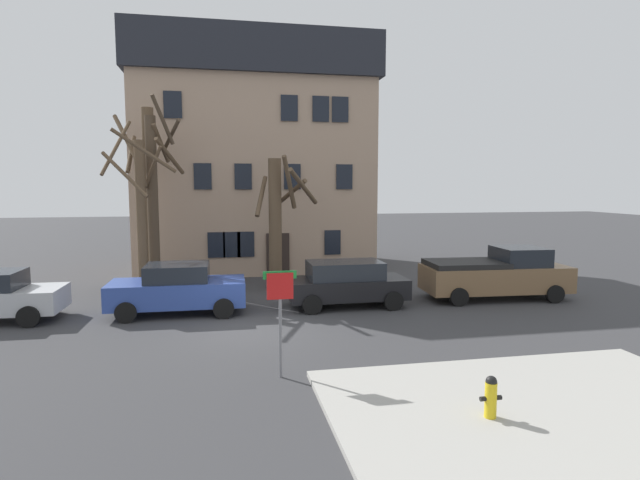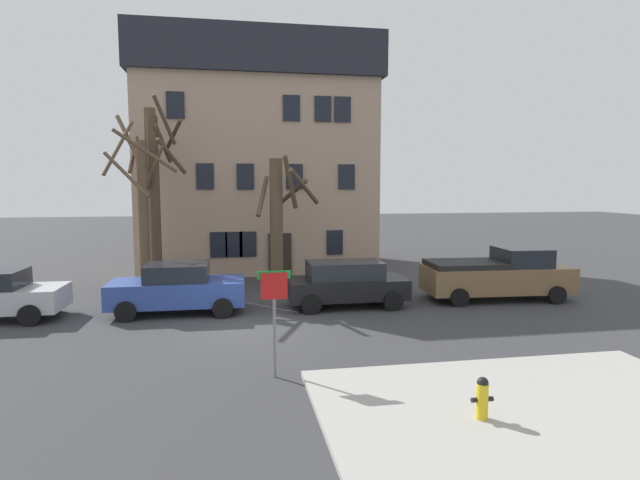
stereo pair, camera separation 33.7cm
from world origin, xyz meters
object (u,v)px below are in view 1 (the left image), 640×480
object	(u,v)px
tree_bare_near	(140,209)
bicycle_leaning	(158,282)
car_black_wagon	(346,283)
car_blue_sedan	(178,289)
tree_bare_end	(277,218)
fire_hydrant	(491,396)
building_main	(254,155)
street_sign_pole	(280,303)
tree_bare_mid	(150,193)
tree_bare_far	(153,198)
pickup_truck_brown	(496,274)

from	to	relation	value
tree_bare_near	bicycle_leaning	distance (m)	3.23
car_black_wagon	car_blue_sedan	bearing A→B (deg)	179.38
tree_bare_end	fire_hydrant	world-z (taller)	tree_bare_end
tree_bare_near	car_blue_sedan	xyz separation A→B (m)	(1.63, -3.38, -2.61)
building_main	bicycle_leaning	bearing A→B (deg)	-127.45
tree_bare_end	fire_hydrant	size ratio (longest dim) A/B	7.09
tree_bare_end	car_black_wagon	world-z (taller)	tree_bare_end
car_black_wagon	fire_hydrant	xyz separation A→B (m)	(0.39, -9.44, -0.34)
building_main	fire_hydrant	distance (m)	20.36
tree_bare_near	street_sign_pole	xyz separation A→B (m)	(4.40, -9.87, -1.73)
tree_bare_mid	tree_bare_end	size ratio (longest dim) A/B	1.35
tree_bare_near	fire_hydrant	distance (m)	15.42
tree_bare_end	fire_hydrant	distance (m)	13.65
car_blue_sedan	street_sign_pole	distance (m)	7.11
fire_hydrant	tree_bare_end	bearing A→B (deg)	100.59
tree_bare_near	tree_bare_far	distance (m)	1.13
tree_bare_mid	building_main	bearing A→B (deg)	46.90
car_black_wagon	street_sign_pole	size ratio (longest dim) A/B	1.73
car_blue_sedan	street_sign_pole	size ratio (longest dim) A/B	1.84
tree_bare_near	tree_bare_far	size ratio (longest dim) A/B	0.88
tree_bare_end	bicycle_leaning	bearing A→B (deg)	175.16
building_main	tree_bare_near	world-z (taller)	building_main
tree_bare_mid	tree_bare_near	bearing A→B (deg)	-97.73
building_main	street_sign_pole	distance (m)	16.92
tree_bare_near	tree_bare_mid	bearing A→B (deg)	82.27
tree_bare_near	street_sign_pole	distance (m)	10.94
building_main	bicycle_leaning	xyz separation A→B (m)	(-4.42, -5.77, -5.62)
tree_bare_near	tree_bare_far	bearing A→B (deg)	68.17
building_main	tree_bare_far	distance (m)	7.45
building_main	tree_bare_near	distance (m)	8.53
tree_bare_far	street_sign_pole	size ratio (longest dim) A/B	3.22
tree_bare_far	car_blue_sedan	size ratio (longest dim) A/B	1.75
bicycle_leaning	car_black_wagon	bearing A→B (deg)	-30.58
tree_bare_far	bicycle_leaning	bearing A→B (deg)	-66.01
building_main	car_blue_sedan	bearing A→B (deg)	-108.43
tree_bare_end	pickup_truck_brown	distance (m)	9.12
car_blue_sedan	street_sign_pole	bearing A→B (deg)	-66.88
tree_bare_near	bicycle_leaning	xyz separation A→B (m)	(0.50, 0.73, -3.10)
tree_bare_near	pickup_truck_brown	world-z (taller)	tree_bare_near
pickup_truck_brown	fire_hydrant	bearing A→B (deg)	-120.53
car_black_wagon	tree_bare_near	bearing A→B (deg)	155.53
building_main	bicycle_leaning	world-z (taller)	building_main
car_blue_sedan	bicycle_leaning	world-z (taller)	car_blue_sedan
tree_bare_near	pickup_truck_brown	xyz separation A→B (m)	(13.60, -3.30, -2.51)
pickup_truck_brown	fire_hydrant	distance (m)	11.14
building_main	car_black_wagon	bearing A→B (deg)	-75.14
tree_bare_far	street_sign_pole	xyz separation A→B (m)	(4.01, -10.85, -2.12)
building_main	tree_bare_mid	bearing A→B (deg)	-133.10
car_blue_sedan	street_sign_pole	xyz separation A→B (m)	(2.77, -6.49, 0.88)
tree_bare_near	building_main	bearing A→B (deg)	52.86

